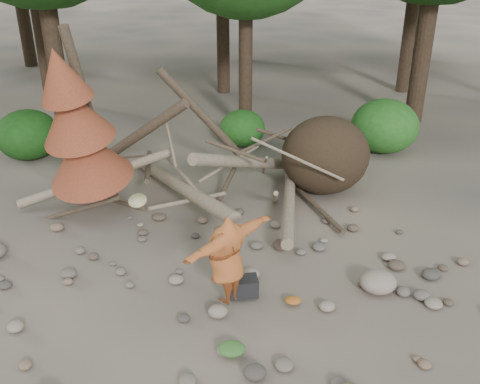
{
  "coord_description": "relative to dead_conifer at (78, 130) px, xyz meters",
  "views": [
    {
      "loc": [
        -0.41,
        -7.87,
        5.9
      ],
      "look_at": [
        0.27,
        1.5,
        1.4
      ],
      "focal_mm": 40.0,
      "sensor_mm": 36.0,
      "label": 1
    }
  ],
  "objects": [
    {
      "name": "frisbee_thrower",
      "position": [
        3.04,
        -3.52,
        -1.19
      ],
      "size": [
        2.55,
        1.82,
        2.05
      ],
      "color": "#AB5526",
      "rests_on": "ground"
    },
    {
      "name": "backpack",
      "position": [
        3.34,
        -3.36,
        -1.94
      ],
      "size": [
        0.54,
        0.38,
        0.34
      ],
      "primitive_type": "cube",
      "rotation": [
        0.0,
        0.0,
        0.07
      ],
      "color": "black",
      "rests_on": "ground"
    },
    {
      "name": "deadfall_pile",
      "position": [
        5.13,
        0.87,
        -1.16
      ],
      "size": [
        8.55,
        5.24,
        3.3
      ],
      "color": "#332619",
      "rests_on": "ground"
    },
    {
      "name": "ground",
      "position": [
        3.12,
        -3.37,
        -2.11
      ],
      "size": [
        120.0,
        120.0,
        0.0
      ],
      "primitive_type": "plane",
      "color": "#514C44",
      "rests_on": "ground"
    },
    {
      "name": "cloth_green",
      "position": [
        3.04,
        -4.84,
        -2.03
      ],
      "size": [
        0.43,
        0.36,
        0.16
      ],
      "primitive_type": "ellipsoid",
      "color": "#346528",
      "rests_on": "ground"
    },
    {
      "name": "bush_right",
      "position": [
        8.12,
        3.63,
        -1.31
      ],
      "size": [
        2.0,
        2.0,
        1.6
      ],
      "primitive_type": "ellipsoid",
      "color": "#296C21",
      "rests_on": "ground"
    },
    {
      "name": "cloth_orange",
      "position": [
        4.19,
        -3.66,
        -2.06
      ],
      "size": [
        0.29,
        0.24,
        0.1
      ],
      "primitive_type": "ellipsoid",
      "color": "#A95C1D",
      "rests_on": "ground"
    },
    {
      "name": "bush_mid",
      "position": [
        3.92,
        4.43,
        -1.55
      ],
      "size": [
        1.4,
        1.4,
        1.12
      ],
      "primitive_type": "ellipsoid",
      "color": "#205B1A",
      "rests_on": "ground"
    },
    {
      "name": "dead_conifer",
      "position": [
        0.0,
        0.0,
        0.0
      ],
      "size": [
        2.06,
        2.16,
        4.35
      ],
      "color": "#4C3F30",
      "rests_on": "ground"
    },
    {
      "name": "bush_left",
      "position": [
        -2.38,
        3.83,
        -1.39
      ],
      "size": [
        1.8,
        1.8,
        1.44
      ],
      "primitive_type": "ellipsoid",
      "color": "#184813",
      "rests_on": "ground"
    },
    {
      "name": "boulder_mid_right",
      "position": [
        5.81,
        -3.36,
        -1.91
      ],
      "size": [
        0.67,
        0.61,
        0.4
      ],
      "primitive_type": "ellipsoid",
      "color": "gray",
      "rests_on": "ground"
    }
  ]
}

